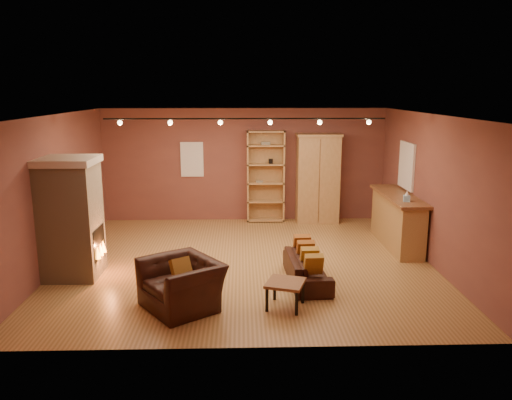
{
  "coord_description": "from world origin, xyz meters",
  "views": [
    {
      "loc": [
        -0.08,
        -9.1,
        3.24
      ],
      "look_at": [
        0.2,
        0.2,
        1.18
      ],
      "focal_mm": 35.0,
      "sensor_mm": 36.0,
      "label": 1
    }
  ],
  "objects_px": {
    "fireplace": "(72,218)",
    "loveseat": "(307,264)",
    "bar_counter": "(397,220)",
    "bookcase": "(266,175)",
    "armoire": "(318,178)",
    "armchair": "(181,276)",
    "coffee_table": "(285,285)"
  },
  "relations": [
    {
      "from": "armoire",
      "to": "armchair",
      "type": "distance_m",
      "value": 5.73
    },
    {
      "from": "fireplace",
      "to": "armoire",
      "type": "height_order",
      "value": "armoire"
    },
    {
      "from": "bar_counter",
      "to": "bookcase",
      "type": "bearing_deg",
      "value": 141.24
    },
    {
      "from": "fireplace",
      "to": "loveseat",
      "type": "xyz_separation_m",
      "value": [
        4.08,
        -0.42,
        -0.73
      ]
    },
    {
      "from": "loveseat",
      "to": "armchair",
      "type": "height_order",
      "value": "armchair"
    },
    {
      "from": "fireplace",
      "to": "bookcase",
      "type": "relative_size",
      "value": 0.93
    },
    {
      "from": "bookcase",
      "to": "coffee_table",
      "type": "distance_m",
      "value": 5.23
    },
    {
      "from": "fireplace",
      "to": "bookcase",
      "type": "xyz_separation_m",
      "value": [
        3.56,
        3.73,
        0.09
      ]
    },
    {
      "from": "bookcase",
      "to": "armoire",
      "type": "bearing_deg",
      "value": -7.1
    },
    {
      "from": "armoire",
      "to": "coffee_table",
      "type": "relative_size",
      "value": 3.21
    },
    {
      "from": "bar_counter",
      "to": "loveseat",
      "type": "distance_m",
      "value": 2.96
    },
    {
      "from": "bookcase",
      "to": "coffee_table",
      "type": "height_order",
      "value": "bookcase"
    },
    {
      "from": "fireplace",
      "to": "bar_counter",
      "type": "height_order",
      "value": "fireplace"
    },
    {
      "from": "loveseat",
      "to": "coffee_table",
      "type": "distance_m",
      "value": 1.11
    },
    {
      "from": "armchair",
      "to": "coffee_table",
      "type": "relative_size",
      "value": 1.97
    },
    {
      "from": "fireplace",
      "to": "armchair",
      "type": "bearing_deg",
      "value": -34.2
    },
    {
      "from": "fireplace",
      "to": "bar_counter",
      "type": "xyz_separation_m",
      "value": [
        6.24,
        1.58,
        -0.5
      ]
    },
    {
      "from": "fireplace",
      "to": "loveseat",
      "type": "relative_size",
      "value": 1.32
    },
    {
      "from": "loveseat",
      "to": "coffee_table",
      "type": "bearing_deg",
      "value": 152.57
    },
    {
      "from": "fireplace",
      "to": "coffee_table",
      "type": "bearing_deg",
      "value": -21.65
    },
    {
      "from": "bookcase",
      "to": "armchair",
      "type": "relative_size",
      "value": 1.68
    },
    {
      "from": "loveseat",
      "to": "fireplace",
      "type": "bearing_deg",
      "value": 81.15
    },
    {
      "from": "bookcase",
      "to": "armoire",
      "type": "distance_m",
      "value": 1.29
    },
    {
      "from": "loveseat",
      "to": "coffee_table",
      "type": "height_order",
      "value": "loveseat"
    },
    {
      "from": "bookcase",
      "to": "bar_counter",
      "type": "xyz_separation_m",
      "value": [
        2.68,
        -2.15,
        -0.59
      ]
    },
    {
      "from": "armchair",
      "to": "loveseat",
      "type": "bearing_deg",
      "value": 79.59
    },
    {
      "from": "loveseat",
      "to": "armoire",
      "type": "bearing_deg",
      "value": -13.77
    },
    {
      "from": "armoire",
      "to": "loveseat",
      "type": "height_order",
      "value": "armoire"
    },
    {
      "from": "fireplace",
      "to": "bookcase",
      "type": "height_order",
      "value": "bookcase"
    },
    {
      "from": "coffee_table",
      "to": "bar_counter",
      "type": "bearing_deg",
      "value": 48.99
    },
    {
      "from": "fireplace",
      "to": "coffee_table",
      "type": "xyz_separation_m",
      "value": [
        3.62,
        -1.44,
        -0.71
      ]
    },
    {
      "from": "loveseat",
      "to": "bookcase",
      "type": "bearing_deg",
      "value": 4.16
    }
  ]
}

